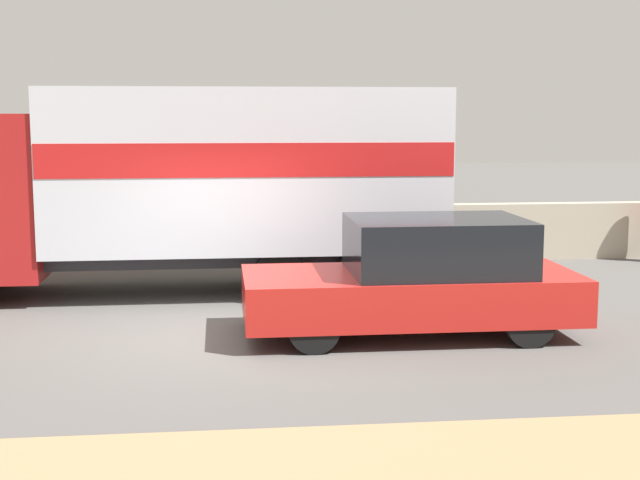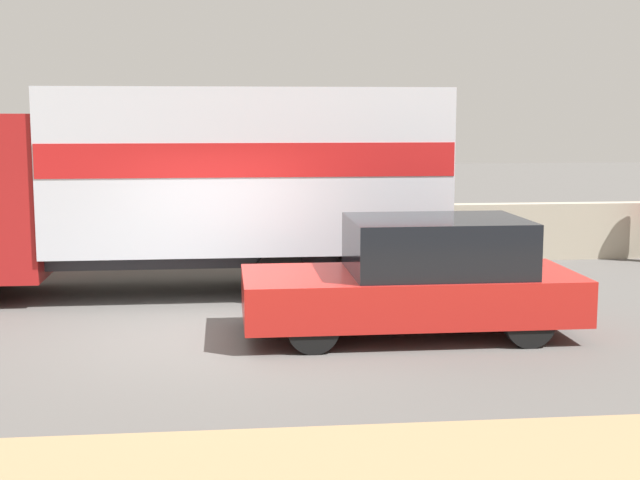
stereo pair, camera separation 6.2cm
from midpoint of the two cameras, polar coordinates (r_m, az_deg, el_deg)
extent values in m
plane|color=#514F4C|center=(11.91, -6.33, -6.30)|extent=(80.00, 80.00, 0.00)
cube|color=#A39984|center=(17.54, -6.32, 0.27)|extent=(60.00, 0.35, 1.14)
cube|color=#2D2D33|center=(14.87, -4.51, -0.89)|extent=(6.37, 1.30, 0.25)
cube|color=silver|center=(14.71, -4.57, 4.58)|extent=(6.37, 2.36, 2.59)
cube|color=red|center=(14.70, -4.58, 5.35)|extent=(6.34, 2.38, 0.52)
cylinder|color=black|center=(14.12, 2.75, -2.22)|extent=(0.84, 0.28, 0.84)
cylinder|color=black|center=(15.99, 1.69, -0.99)|extent=(0.84, 0.28, 0.84)
cylinder|color=black|center=(13.98, -2.42, -2.32)|extent=(0.84, 0.28, 0.84)
cylinder|color=black|center=(15.87, -2.87, -1.07)|extent=(0.84, 0.28, 0.84)
cube|color=#B21E19|center=(12.00, 5.89, -3.50)|extent=(4.45, 1.86, 0.60)
cube|color=black|center=(11.97, 7.60, -0.34)|extent=(2.31, 1.71, 0.73)
cylinder|color=black|center=(11.06, -0.29, -5.63)|extent=(0.65, 0.20, 0.65)
cylinder|color=black|center=(12.63, -1.04, -3.89)|extent=(0.65, 0.20, 0.65)
cylinder|color=black|center=(11.66, 13.38, -5.13)|extent=(0.65, 0.20, 0.65)
cylinder|color=black|center=(13.16, 11.04, -3.55)|extent=(0.65, 0.20, 0.65)
camera|label=1|loc=(0.03, -89.87, 0.02)|focal=50.00mm
camera|label=2|loc=(0.03, 90.13, -0.02)|focal=50.00mm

